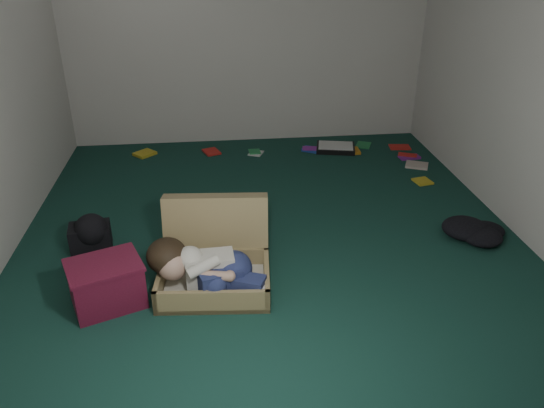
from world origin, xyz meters
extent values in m
plane|color=#13382E|center=(0.00, 0.00, 0.00)|extent=(4.50, 4.50, 0.00)
plane|color=silver|center=(0.00, 2.25, 1.30)|extent=(4.50, 0.00, 4.50)
plane|color=silver|center=(0.00, -2.25, 1.30)|extent=(4.50, 0.00, 4.50)
plane|color=silver|center=(2.00, 0.00, 1.30)|extent=(0.00, 4.50, 4.50)
cube|color=#9C8756|center=(-0.46, -0.72, 0.09)|extent=(0.79, 0.60, 0.17)
cube|color=silver|center=(-0.46, -0.72, 0.04)|extent=(0.72, 0.53, 0.02)
cube|color=#9C8756|center=(-0.43, -0.37, 0.27)|extent=(0.77, 0.29, 0.55)
cube|color=silver|center=(-0.49, -0.74, 0.18)|extent=(0.33, 0.20, 0.24)
sphere|color=tan|center=(-0.73, -0.75, 0.25)|extent=(0.20, 0.20, 0.20)
ellipsoid|color=black|center=(-0.77, -0.69, 0.28)|extent=(0.27, 0.28, 0.23)
ellipsoid|color=navy|center=(-0.32, -0.74, 0.18)|extent=(0.25, 0.28, 0.23)
cube|color=navy|center=(-0.42, -0.85, 0.17)|extent=(0.31, 0.22, 0.15)
cube|color=navy|center=(-0.26, -0.88, 0.14)|extent=(0.29, 0.22, 0.12)
sphere|color=white|center=(-0.16, -0.86, 0.12)|extent=(0.12, 0.12, 0.12)
sphere|color=white|center=(-0.16, -0.93, 0.11)|extent=(0.11, 0.11, 0.11)
cylinder|color=tan|center=(-0.44, -0.88, 0.23)|extent=(0.20, 0.08, 0.07)
cube|color=maroon|center=(-1.16, -0.79, 0.15)|extent=(0.53, 0.48, 0.29)
cube|color=maroon|center=(-1.16, -0.79, 0.30)|extent=(0.56, 0.50, 0.02)
cube|color=black|center=(0.95, 1.79, 0.03)|extent=(0.49, 0.40, 0.05)
cube|color=white|center=(0.95, 1.79, 0.06)|extent=(0.43, 0.35, 0.01)
cube|color=gold|center=(-1.19, 1.88, 0.01)|extent=(0.19, 0.14, 0.02)
cube|color=red|center=(-0.45, 1.87, 0.01)|extent=(0.23, 0.22, 0.02)
cube|color=silver|center=(0.04, 1.78, 0.01)|extent=(0.19, 0.22, 0.02)
cube|color=#1D43A1|center=(0.69, 1.79, 0.01)|extent=(0.20, 0.23, 0.02)
cube|color=orange|center=(1.13, 1.70, 0.01)|extent=(0.23, 0.22, 0.02)
cube|color=#248442|center=(1.30, 1.90, 0.01)|extent=(0.20, 0.16, 0.02)
cube|color=purple|center=(1.70, 1.46, 0.01)|extent=(0.23, 0.23, 0.02)
cube|color=beige|center=(1.70, 1.23, 0.01)|extent=(0.17, 0.21, 0.02)
cube|color=gold|center=(1.61, 0.83, 0.01)|extent=(0.21, 0.23, 0.02)
cube|color=red|center=(1.70, 1.78, 0.01)|extent=(0.23, 0.21, 0.02)
camera|label=1|loc=(-0.41, -3.73, 2.19)|focal=35.00mm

